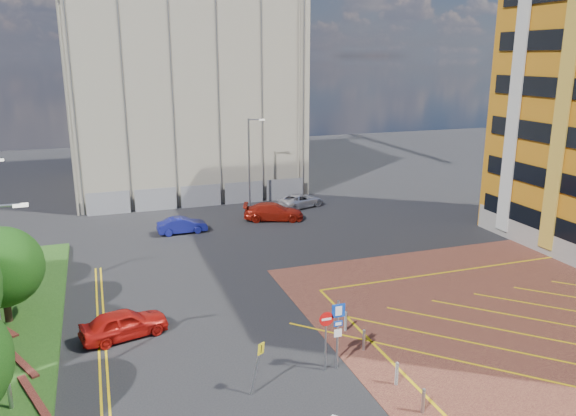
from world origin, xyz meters
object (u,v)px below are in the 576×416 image
sign_cluster (334,328)px  car_silver_back (300,200)px  car_red_back (273,212)px  warning_sign (258,362)px  car_blue_back (182,225)px  car_red_left (124,324)px  tree_c (2,267)px  lamp_back (250,160)px

sign_cluster → car_silver_back: size_ratio=0.72×
car_red_back → car_silver_back: (3.55, 3.11, -0.10)m
warning_sign → car_blue_back: bearing=88.9°
car_red_left → car_red_back: 21.23m
tree_c → car_silver_back: bearing=37.6°
warning_sign → car_blue_back: (0.43, 22.41, -0.81)m
warning_sign → car_red_left: bearing=125.7°
sign_cluster → warning_sign: 3.68m
tree_c → car_blue_back: tree_c is taller
tree_c → car_red_back: (18.37, 13.79, -2.48)m
car_silver_back → tree_c: bearing=107.9°
car_red_back → tree_c: bearing=144.7°
tree_c → car_red_back: bearing=36.9°
car_red_left → car_red_back: car_red_back is taller
tree_c → car_red_back: tree_c is taller
tree_c → sign_cluster: size_ratio=1.53×
car_red_left → tree_c: bearing=47.1°
car_silver_back → car_blue_back: bearing=90.8°
tree_c → car_silver_back: size_ratio=1.10×
tree_c → car_blue_back: size_ratio=1.30×
warning_sign → car_red_left: (-4.79, 6.67, -0.72)m
tree_c → car_blue_back: bearing=50.0°
lamp_back → warning_sign: bearing=-104.9°
tree_c → car_red_left: tree_c is taller
warning_sign → car_blue_back: 22.43m
sign_cluster → car_blue_back: sign_cluster is taller
tree_c → car_blue_back: (10.65, 12.70, -2.57)m
lamp_back → sign_cluster: bearing=-98.0°
lamp_back → car_blue_back: size_ratio=2.13×
sign_cluster → lamp_back: bearing=82.0°
warning_sign → car_red_back: (8.15, 23.50, -0.71)m
tree_c → warning_sign: bearing=-43.5°
sign_cluster → car_silver_back: bearing=72.6°
car_blue_back → car_silver_back: bearing=-71.3°
tree_c → car_silver_back: tree_c is taller
car_red_left → car_red_back: size_ratio=0.84×
car_blue_back → car_red_back: (7.72, 1.09, 0.10)m
lamp_back → warning_sign: size_ratio=3.55×
tree_c → car_red_back: size_ratio=0.99×
lamp_back → car_red_back: lamp_back is taller
car_red_back → lamp_back: bearing=28.5°
warning_sign → car_blue_back: size_ratio=0.60×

